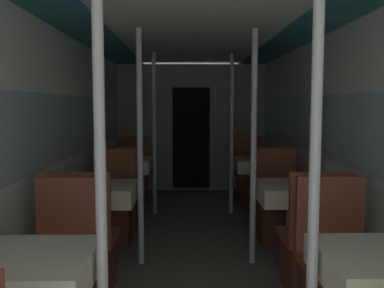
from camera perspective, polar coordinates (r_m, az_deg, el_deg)
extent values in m
cube|color=silver|center=(4.29, -16.93, -0.31)|extent=(0.05, 8.55, 2.16)
cube|color=silver|center=(4.27, -16.84, 2.12)|extent=(0.03, 7.86, 0.62)
cube|color=silver|center=(4.36, 17.81, -0.25)|extent=(0.05, 8.55, 2.16)
cube|color=silver|center=(4.34, 17.73, 2.14)|extent=(0.03, 7.86, 0.62)
cube|color=white|center=(4.17, 0.59, 15.38)|extent=(2.58, 8.55, 0.04)
cube|color=#2D707F|center=(4.27, -14.24, 14.51)|extent=(0.46, 8.21, 0.03)
cube|color=#2D707F|center=(4.32, 15.22, 14.36)|extent=(0.46, 8.21, 0.03)
cube|color=gray|center=(7.37, -0.12, 2.17)|extent=(2.53, 0.08, 2.16)
cube|color=black|center=(7.34, -0.12, 0.80)|extent=(0.64, 0.01, 1.73)
cube|color=#B2B2B7|center=(2.32, -21.17, -13.91)|extent=(0.60, 0.60, 0.02)
cube|color=beige|center=(2.34, -21.11, -15.49)|extent=(0.64, 0.64, 0.16)
cube|color=brown|center=(2.96, -16.77, -15.65)|extent=(0.47, 0.47, 0.05)
cube|color=brown|center=(3.07, -15.82, -9.16)|extent=(0.47, 0.04, 0.53)
cylinder|color=silver|center=(2.13, -12.08, -5.69)|extent=(0.06, 0.06, 2.16)
cylinder|color=#4C4C51|center=(4.23, -11.92, -15.22)|extent=(0.31, 0.31, 0.01)
cylinder|color=#B7B7BC|center=(4.12, -12.02, -10.48)|extent=(0.11, 0.11, 0.71)
cube|color=#B2B2B7|center=(4.04, -12.12, -5.50)|extent=(0.60, 0.60, 0.02)
cube|color=beige|center=(4.05, -12.10, -6.45)|extent=(0.64, 0.64, 0.16)
cube|color=brown|center=(3.61, -13.87, -15.60)|extent=(0.40, 0.40, 0.41)
cube|color=brown|center=(3.53, -13.96, -12.10)|extent=(0.47, 0.47, 0.05)
cube|color=brown|center=(3.26, -14.93, -8.31)|extent=(0.47, 0.04, 0.53)
cube|color=brown|center=(4.74, -10.56, -10.43)|extent=(0.40, 0.40, 0.41)
cube|color=brown|center=(4.68, -10.61, -7.71)|extent=(0.47, 0.47, 0.05)
cube|color=brown|center=(4.84, -10.25, -3.78)|extent=(0.47, 0.04, 0.53)
cylinder|color=silver|center=(3.93, -6.94, -0.60)|extent=(0.06, 0.06, 2.16)
cylinder|color=#4C4C51|center=(5.97, -8.55, -9.08)|extent=(0.31, 0.31, 0.01)
cylinder|color=#B7B7BC|center=(5.89, -8.60, -5.65)|extent=(0.11, 0.11, 0.71)
cube|color=#B2B2B7|center=(5.84, -8.65, -2.13)|extent=(0.60, 0.60, 0.02)
cube|color=beige|center=(5.84, -8.64, -2.80)|extent=(0.64, 0.64, 0.16)
cube|color=brown|center=(5.34, -9.44, -8.62)|extent=(0.40, 0.40, 0.41)
cube|color=brown|center=(5.29, -9.48, -6.20)|extent=(0.47, 0.47, 0.05)
cube|color=brown|center=(5.03, -9.89, -3.43)|extent=(0.47, 0.04, 0.53)
cube|color=brown|center=(6.52, -7.87, -6.07)|extent=(0.40, 0.40, 0.41)
cube|color=brown|center=(6.47, -7.90, -4.07)|extent=(0.47, 0.47, 0.05)
cube|color=brown|center=(6.65, -7.71, -1.29)|extent=(0.47, 0.04, 0.53)
cylinder|color=silver|center=(5.76, -5.06, 1.28)|extent=(0.06, 0.06, 2.16)
cube|color=brown|center=(3.03, 19.12, -15.24)|extent=(0.47, 0.47, 0.05)
cube|color=brown|center=(3.14, 17.92, -8.92)|extent=(0.47, 0.04, 0.53)
cylinder|color=silver|center=(2.18, 15.99, -5.51)|extent=(0.06, 0.06, 2.16)
cylinder|color=#4C4C51|center=(4.28, 13.06, -15.01)|extent=(0.31, 0.31, 0.01)
cylinder|color=#B7B7BC|center=(4.17, 13.17, -10.32)|extent=(0.11, 0.11, 0.71)
cube|color=#B2B2B7|center=(4.09, 13.28, -5.39)|extent=(0.60, 0.60, 0.02)
cube|color=beige|center=(4.10, 13.26, -6.33)|extent=(0.64, 0.64, 0.16)
cube|color=brown|center=(3.66, 15.52, -15.31)|extent=(0.40, 0.40, 0.41)
cube|color=brown|center=(3.59, 15.61, -11.86)|extent=(0.47, 0.47, 0.05)
cube|color=brown|center=(3.32, 16.80, -8.11)|extent=(0.47, 0.04, 0.53)
cube|color=brown|center=(4.78, 11.32, -10.30)|extent=(0.40, 0.40, 0.41)
cube|color=brown|center=(4.73, 11.37, -7.61)|extent=(0.47, 0.47, 0.05)
cube|color=brown|center=(4.88, 10.90, -3.72)|extent=(0.47, 0.04, 0.53)
cylinder|color=silver|center=(3.96, 8.21, -0.57)|extent=(0.06, 0.06, 2.16)
cylinder|color=#4C4C51|center=(6.01, 8.75, -9.00)|extent=(0.31, 0.31, 0.01)
cylinder|color=#B7B7BC|center=(5.93, 8.80, -5.59)|extent=(0.11, 0.11, 0.71)
cube|color=#B2B2B7|center=(5.87, 8.85, -2.09)|extent=(0.60, 0.60, 0.02)
cube|color=beige|center=(5.88, 8.84, -2.75)|extent=(0.64, 0.64, 0.16)
cube|color=brown|center=(5.38, 9.89, -8.53)|extent=(0.40, 0.40, 0.41)
cube|color=brown|center=(5.33, 9.92, -6.12)|extent=(0.47, 0.47, 0.05)
cube|color=brown|center=(5.07, 10.44, -3.37)|extent=(0.47, 0.04, 0.53)
cube|color=brown|center=(6.55, 7.87, -6.01)|extent=(0.40, 0.40, 0.41)
cube|color=brown|center=(6.51, 7.90, -4.02)|extent=(0.47, 0.47, 0.05)
cube|color=brown|center=(6.68, 7.65, -1.26)|extent=(0.47, 0.04, 0.53)
cylinder|color=silver|center=(5.78, 5.30, 1.29)|extent=(0.06, 0.06, 2.16)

